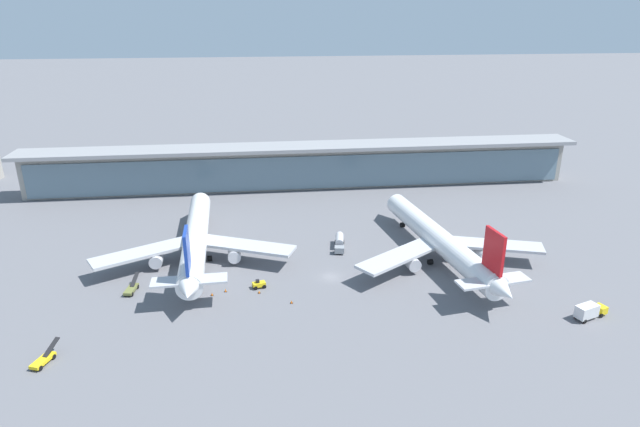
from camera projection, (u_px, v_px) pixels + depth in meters
name	position (u px, v px, depth m)	size (l,w,h in m)	color
ground_plane	(331.00, 277.00, 125.28)	(1200.00, 1200.00, 0.00)	slate
airliner_left_stand	(196.00, 239.00, 132.40)	(48.20, 62.68, 16.70)	white
airliner_centre_stand	(440.00, 241.00, 131.70)	(47.74, 62.62, 16.70)	white
service_truck_near_nose_grey	(339.00, 242.00, 139.84)	(3.69, 8.85, 2.95)	gray
service_truck_under_wing_yellow	(44.00, 359.00, 94.63)	(3.63, 6.85, 2.70)	yellow
service_truck_mid_apron_yellow	(259.00, 284.00, 120.11)	(3.20, 2.36, 2.05)	yellow
service_truck_by_tail_yellow	(589.00, 311.00, 108.09)	(7.65, 4.62, 3.10)	yellow
service_truck_on_taxiway_olive	(131.00, 288.00, 118.45)	(2.60, 6.93, 2.70)	olive
terminal_building	(304.00, 165.00, 185.16)	(186.30, 12.80, 15.20)	#9E998E
safety_cone_alpha	(212.00, 294.00, 117.09)	(0.62, 0.62, 0.70)	orange
safety_cone_bravo	(259.00, 292.00, 118.04)	(0.62, 0.62, 0.70)	orange
safety_cone_charlie	(200.00, 291.00, 118.46)	(0.62, 0.62, 0.70)	orange
safety_cone_delta	(292.00, 302.00, 114.03)	(0.62, 0.62, 0.70)	orange
safety_cone_echo	(226.00, 290.00, 118.66)	(0.62, 0.62, 0.70)	orange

